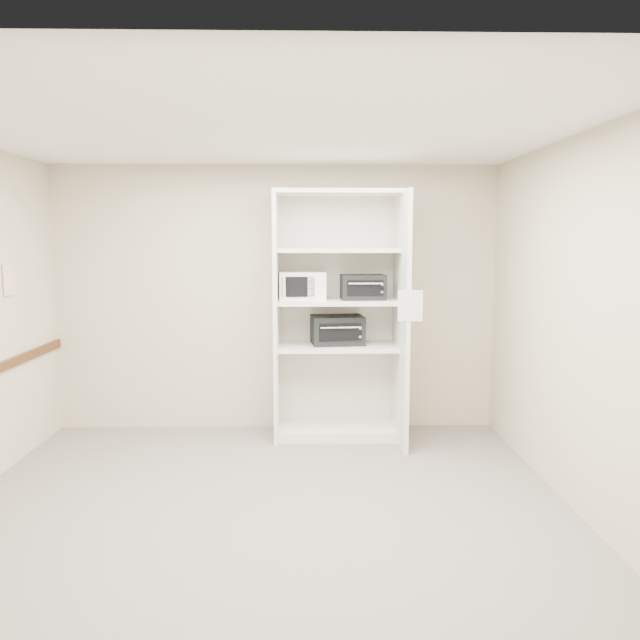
{
  "coord_description": "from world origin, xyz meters",
  "views": [
    {
      "loc": [
        0.31,
        -4.38,
        1.94
      ],
      "look_at": [
        0.44,
        1.26,
        1.22
      ],
      "focal_mm": 35.0,
      "sensor_mm": 36.0,
      "label": 1
    }
  ],
  "objects_px": {
    "microwave": "(303,285)",
    "toaster_oven_upper": "(363,287)",
    "shelving_unit": "(342,324)",
    "toaster_oven_lower": "(337,330)"
  },
  "relations": [
    {
      "from": "toaster_oven_upper",
      "to": "toaster_oven_lower",
      "type": "relative_size",
      "value": 0.84
    },
    {
      "from": "toaster_oven_upper",
      "to": "toaster_oven_lower",
      "type": "distance_m",
      "value": 0.5
    },
    {
      "from": "shelving_unit",
      "to": "microwave",
      "type": "relative_size",
      "value": 5.4
    },
    {
      "from": "shelving_unit",
      "to": "microwave",
      "type": "xyz_separation_m",
      "value": [
        -0.39,
        0.04,
        0.37
      ]
    },
    {
      "from": "microwave",
      "to": "toaster_oven_lower",
      "type": "height_order",
      "value": "microwave"
    },
    {
      "from": "microwave",
      "to": "toaster_oven_lower",
      "type": "xyz_separation_m",
      "value": [
        0.34,
        0.01,
        -0.44
      ]
    },
    {
      "from": "microwave",
      "to": "toaster_oven_lower",
      "type": "distance_m",
      "value": 0.56
    },
    {
      "from": "toaster_oven_upper",
      "to": "microwave",
      "type": "bearing_deg",
      "value": 173.42
    },
    {
      "from": "shelving_unit",
      "to": "toaster_oven_upper",
      "type": "bearing_deg",
      "value": 0.4
    },
    {
      "from": "microwave",
      "to": "toaster_oven_upper",
      "type": "relative_size",
      "value": 1.06
    }
  ]
}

